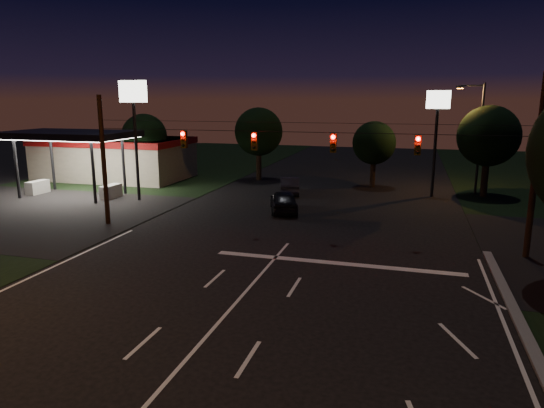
% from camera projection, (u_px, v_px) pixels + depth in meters
% --- Properties ---
extents(ground, '(140.00, 140.00, 0.00)m').
position_uv_depth(ground, '(163.00, 386.00, 13.35)').
color(ground, black).
rests_on(ground, ground).
extents(cross_street_left, '(20.00, 16.00, 0.02)m').
position_uv_depth(cross_street_left, '(17.00, 212.00, 33.78)').
color(cross_street_left, black).
rests_on(cross_street_left, ground).
extents(stop_bar, '(12.00, 0.50, 0.01)m').
position_uv_depth(stop_bar, '(335.00, 263.00, 23.34)').
color(stop_bar, silver).
rests_on(stop_bar, ground).
extents(utility_pole_right, '(0.30, 0.30, 9.00)m').
position_uv_depth(utility_pole_right, '(525.00, 257.00, 24.19)').
color(utility_pole_right, black).
rests_on(utility_pole_right, ground).
extents(utility_pole_left, '(0.28, 0.28, 8.00)m').
position_uv_depth(utility_pole_left, '(108.00, 224.00, 30.68)').
color(utility_pole_left, black).
rests_on(utility_pole_left, ground).
extents(signal_span, '(24.00, 0.40, 1.56)m').
position_uv_depth(signal_span, '(293.00, 141.00, 26.24)').
color(signal_span, black).
rests_on(signal_span, ground).
extents(gas_station, '(14.20, 16.10, 5.25)m').
position_uv_depth(gas_station, '(112.00, 155.00, 47.29)').
color(gas_station, gray).
rests_on(gas_station, ground).
extents(pole_sign_left_near, '(2.20, 0.30, 9.10)m').
position_uv_depth(pole_sign_left_near, '(134.00, 109.00, 36.31)').
color(pole_sign_left_near, black).
rests_on(pole_sign_left_near, ground).
extents(pole_sign_right, '(1.80, 0.30, 8.40)m').
position_uv_depth(pole_sign_right, '(437.00, 119.00, 38.04)').
color(pole_sign_right, black).
rests_on(pole_sign_right, ground).
extents(street_light_right_far, '(2.20, 0.35, 9.00)m').
position_uv_depth(street_light_right_far, '(477.00, 131.00, 39.25)').
color(street_light_right_far, black).
rests_on(street_light_right_far, ground).
extents(tree_far_a, '(4.20, 4.20, 6.42)m').
position_uv_depth(tree_far_a, '(145.00, 137.00, 45.59)').
color(tree_far_a, black).
rests_on(tree_far_a, ground).
extents(tree_far_b, '(4.60, 4.60, 6.98)m').
position_uv_depth(tree_far_b, '(259.00, 132.00, 46.58)').
color(tree_far_b, black).
rests_on(tree_far_b, ground).
extents(tree_far_c, '(3.80, 3.80, 5.86)m').
position_uv_depth(tree_far_c, '(374.00, 143.00, 42.80)').
color(tree_far_c, black).
rests_on(tree_far_c, ground).
extents(tree_far_d, '(4.80, 4.80, 7.30)m').
position_uv_depth(tree_far_d, '(489.00, 137.00, 38.32)').
color(tree_far_d, black).
rests_on(tree_far_d, ground).
extents(car_oncoming_a, '(3.12, 4.88, 1.55)m').
position_uv_depth(car_oncoming_a, '(284.00, 201.00, 33.84)').
color(car_oncoming_a, black).
rests_on(car_oncoming_a, ground).
extents(car_oncoming_b, '(2.53, 4.51, 1.41)m').
position_uv_depth(car_oncoming_b, '(290.00, 185.00, 40.36)').
color(car_oncoming_b, black).
rests_on(car_oncoming_b, ground).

